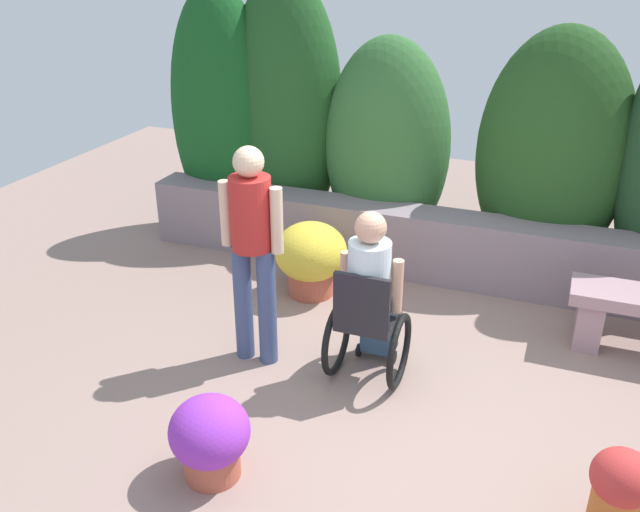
{
  "coord_description": "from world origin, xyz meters",
  "views": [
    {
      "loc": [
        0.88,
        -3.74,
        2.99
      ],
      "look_at": [
        -0.74,
        0.5,
        0.85
      ],
      "focal_mm": 38.2,
      "sensor_mm": 36.0,
      "label": 1
    }
  ],
  "objects_px": {
    "person_in_wheelchair": "(370,302)",
    "flower_pot_red_accent": "(620,489)",
    "person_standing_companion": "(252,242)",
    "flower_pot_purple_near": "(311,257)",
    "flower_pot_terracotta_by_wall": "(210,437)"
  },
  "relations": [
    {
      "from": "person_in_wheelchair",
      "to": "flower_pot_red_accent",
      "type": "xyz_separation_m",
      "value": [
        1.7,
        -0.93,
        -0.33
      ]
    },
    {
      "from": "person_in_wheelchair",
      "to": "person_standing_companion",
      "type": "xyz_separation_m",
      "value": [
        -0.87,
        -0.09,
        0.36
      ]
    },
    {
      "from": "flower_pot_purple_near",
      "to": "flower_pot_red_accent",
      "type": "bearing_deg",
      "value": -37.49
    },
    {
      "from": "person_in_wheelchair",
      "to": "person_standing_companion",
      "type": "height_order",
      "value": "person_standing_companion"
    },
    {
      "from": "person_in_wheelchair",
      "to": "flower_pot_purple_near",
      "type": "relative_size",
      "value": 1.94
    },
    {
      "from": "person_standing_companion",
      "to": "flower_pot_red_accent",
      "type": "distance_m",
      "value": 2.8
    },
    {
      "from": "flower_pot_purple_near",
      "to": "flower_pot_red_accent",
      "type": "relative_size",
      "value": 1.29
    },
    {
      "from": "person_standing_companion",
      "to": "flower_pot_purple_near",
      "type": "height_order",
      "value": "person_standing_companion"
    },
    {
      "from": "flower_pot_purple_near",
      "to": "flower_pot_terracotta_by_wall",
      "type": "relative_size",
      "value": 1.26
    },
    {
      "from": "flower_pot_purple_near",
      "to": "flower_pot_terracotta_by_wall",
      "type": "distance_m",
      "value": 2.41
    },
    {
      "from": "person_in_wheelchair",
      "to": "flower_pot_purple_near",
      "type": "bearing_deg",
      "value": 136.73
    },
    {
      "from": "person_standing_companion",
      "to": "flower_pot_terracotta_by_wall",
      "type": "height_order",
      "value": "person_standing_companion"
    },
    {
      "from": "flower_pot_red_accent",
      "to": "flower_pot_terracotta_by_wall",
      "type": "bearing_deg",
      "value": -169.76
    },
    {
      "from": "flower_pot_terracotta_by_wall",
      "to": "flower_pot_red_accent",
      "type": "relative_size",
      "value": 1.02
    },
    {
      "from": "person_in_wheelchair",
      "to": "flower_pot_terracotta_by_wall",
      "type": "height_order",
      "value": "person_in_wheelchair"
    }
  ]
}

